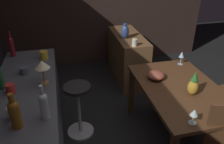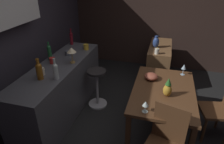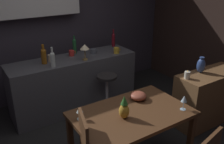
{
  "view_description": "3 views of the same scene",
  "coord_description": "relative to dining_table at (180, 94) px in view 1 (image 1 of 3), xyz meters",
  "views": [
    {
      "loc": [
        -1.77,
        1.0,
        2.11
      ],
      "look_at": [
        0.51,
        0.45,
        0.83
      ],
      "focal_mm": 36.93,
      "sensor_mm": 36.0,
      "label": 1
    },
    {
      "loc": [
        -2.3,
        -0.18,
        2.24
      ],
      "look_at": [
        0.29,
        0.53,
        0.84
      ],
      "focal_mm": 31.83,
      "sensor_mm": 36.0,
      "label": 2
    },
    {
      "loc": [
        -1.35,
        -2.16,
        2.23
      ],
      "look_at": [
        0.46,
        0.64,
        0.85
      ],
      "focal_mm": 39.82,
      "sensor_mm": 36.0,
      "label": 3
    }
  ],
  "objects": [
    {
      "name": "fruit_bowl",
      "position": [
        0.25,
        0.2,
        0.14
      ],
      "size": [
        0.2,
        0.2,
        0.09
      ],
      "primitive_type": "ellipsoid",
      "color": "#9E4C38",
      "rests_on": "dining_table"
    },
    {
      "name": "wine_glass_right",
      "position": [
        0.53,
        -0.27,
        0.22
      ],
      "size": [
        0.07,
        0.07,
        0.18
      ],
      "color": "silver",
      "rests_on": "dining_table"
    },
    {
      "name": "kitchen_counter",
      "position": [
        0.03,
        1.64,
        -0.2
      ],
      "size": [
        2.1,
        0.6,
        0.9
      ],
      "primitive_type": "cube",
      "color": "#4C4C51",
      "rests_on": "ground_plane"
    },
    {
      "name": "cup_red",
      "position": [
        0.07,
        1.75,
        0.3
      ],
      "size": [
        0.12,
        0.09,
        0.09
      ],
      "color": "red",
      "rests_on": "kitchen_counter"
    },
    {
      "name": "pillar_candle_tall",
      "position": [
        1.1,
        0.19,
        0.22
      ],
      "size": [
        0.08,
        0.08,
        0.13
      ],
      "color": "white",
      "rests_on": "sideboard_cabinet"
    },
    {
      "name": "cup_cream",
      "position": [
        -0.32,
        1.69,
        0.3
      ],
      "size": [
        0.11,
        0.07,
        0.11
      ],
      "color": "beige",
      "rests_on": "kitchen_counter"
    },
    {
      "name": "sideboard_cabinet",
      "position": [
        1.57,
        0.14,
        -0.24
      ],
      "size": [
        1.1,
        0.44,
        0.82
      ],
      "primitive_type": "cube",
      "color": "brown",
      "rests_on": "ground_plane"
    },
    {
      "name": "cup_mustard",
      "position": [
        0.77,
        1.46,
        0.3
      ],
      "size": [
        0.13,
        0.1,
        0.1
      ],
      "color": "gold",
      "rests_on": "kitchen_counter"
    },
    {
      "name": "bar_stool",
      "position": [
        0.36,
        1.12,
        -0.28
      ],
      "size": [
        0.34,
        0.34,
        0.7
      ],
      "color": "#262323",
      "rests_on": "ground_plane"
    },
    {
      "name": "cup_slate",
      "position": [
        0.43,
        1.66,
        0.29
      ],
      "size": [
        0.13,
        0.1,
        0.08
      ],
      "color": "#515660",
      "rests_on": "kitchen_counter"
    },
    {
      "name": "wine_glass_left",
      "position": [
        -0.55,
        0.19,
        0.2
      ],
      "size": [
        0.07,
        0.07,
        0.15
      ],
      "color": "silver",
      "rests_on": "dining_table"
    },
    {
      "name": "wine_bottle_ruby",
      "position": [
        0.95,
        1.84,
        0.39
      ],
      "size": [
        0.06,
        0.06,
        0.32
      ],
      "color": "maroon",
      "rests_on": "kitchen_counter"
    },
    {
      "name": "vase_ceramic_blue",
      "position": [
        1.44,
        0.24,
        0.28
      ],
      "size": [
        0.12,
        0.12,
        0.24
      ],
      "color": "#334C8C",
      "rests_on": "sideboard_cabinet"
    },
    {
      "name": "pineapple_centerpiece",
      "position": [
        -0.14,
        -0.04,
        0.2
      ],
      "size": [
        0.11,
        0.11,
        0.27
      ],
      "color": "gold",
      "rests_on": "dining_table"
    },
    {
      "name": "wine_bottle_clear",
      "position": [
        -0.37,
        1.43,
        0.38
      ],
      "size": [
        0.07,
        0.07,
        0.3
      ],
      "color": "silver",
      "rests_on": "kitchen_counter"
    },
    {
      "name": "counter_lamp",
      "position": [
        0.16,
        1.45,
        0.45
      ],
      "size": [
        0.15,
        0.15,
        0.26
      ],
      "color": "#A58447",
      "rests_on": "kitchen_counter"
    },
    {
      "name": "dining_table",
      "position": [
        0.0,
        0.0,
        0.0
      ],
      "size": [
        1.32,
        0.84,
        0.74
      ],
      "color": "#56351E",
      "rests_on": "ground_plane"
    },
    {
      "name": "wine_bottle_amber",
      "position": [
        -0.44,
        1.64,
        0.38
      ],
      "size": [
        0.08,
        0.08,
        0.3
      ],
      "color": "#8C5114",
      "rests_on": "kitchen_counter"
    }
  ]
}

